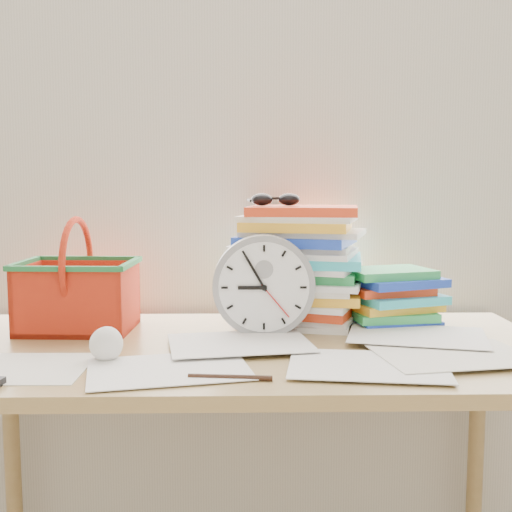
{
  "coord_description": "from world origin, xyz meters",
  "views": [
    {
      "loc": [
        -0.01,
        0.18,
        1.12
      ],
      "look_at": [
        0.02,
        1.6,
        0.95
      ],
      "focal_mm": 45.0,
      "sensor_mm": 36.0,
      "label": 1
    }
  ],
  "objects_px": {
    "clock": "(264,286)",
    "basket": "(77,275)",
    "book_stack": "(395,297)",
    "desk": "(246,377)",
    "paper_stack": "(298,265)"
  },
  "relations": [
    {
      "from": "desk",
      "to": "book_stack",
      "type": "height_order",
      "value": "book_stack"
    },
    {
      "from": "clock",
      "to": "basket",
      "type": "distance_m",
      "value": 0.46
    },
    {
      "from": "desk",
      "to": "basket",
      "type": "distance_m",
      "value": 0.49
    },
    {
      "from": "paper_stack",
      "to": "book_stack",
      "type": "relative_size",
      "value": 1.29
    },
    {
      "from": "clock",
      "to": "book_stack",
      "type": "distance_m",
      "value": 0.36
    },
    {
      "from": "book_stack",
      "to": "basket",
      "type": "distance_m",
      "value": 0.8
    },
    {
      "from": "desk",
      "to": "clock",
      "type": "height_order",
      "value": "clock"
    },
    {
      "from": "clock",
      "to": "book_stack",
      "type": "bearing_deg",
      "value": 16.9
    },
    {
      "from": "desk",
      "to": "book_stack",
      "type": "bearing_deg",
      "value": 26.73
    },
    {
      "from": "basket",
      "to": "paper_stack",
      "type": "bearing_deg",
      "value": 10.16
    },
    {
      "from": "clock",
      "to": "book_stack",
      "type": "relative_size",
      "value": 0.98
    },
    {
      "from": "clock",
      "to": "basket",
      "type": "bearing_deg",
      "value": 171.6
    },
    {
      "from": "paper_stack",
      "to": "book_stack",
      "type": "xyz_separation_m",
      "value": [
        0.25,
        -0.03,
        -0.08
      ]
    },
    {
      "from": "basket",
      "to": "book_stack",
      "type": "bearing_deg",
      "value": 5.54
    },
    {
      "from": "book_stack",
      "to": "desk",
      "type": "bearing_deg",
      "value": -153.27
    }
  ]
}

